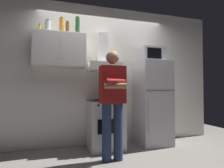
% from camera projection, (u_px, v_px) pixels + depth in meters
% --- Properties ---
extents(ground_plane, '(7.00, 7.00, 0.00)m').
position_uv_depth(ground_plane, '(112.00, 153.00, 3.22)').
color(ground_plane, slate).
extents(back_wall_tiled, '(4.80, 0.10, 2.70)m').
position_uv_depth(back_wall_tiled, '(103.00, 75.00, 3.83)').
color(back_wall_tiled, silver).
rests_on(back_wall_tiled, ground_plane).
extents(upper_cabinet, '(0.90, 0.37, 0.60)m').
position_uv_depth(upper_cabinet, '(60.00, 50.00, 3.38)').
color(upper_cabinet, silver).
extents(stove_oven, '(0.60, 0.62, 0.87)m').
position_uv_depth(stove_oven, '(105.00, 124.00, 3.45)').
color(stove_oven, silver).
rests_on(stove_oven, ground_plane).
extents(range_hood, '(0.60, 0.44, 0.75)m').
position_uv_depth(range_hood, '(104.00, 61.00, 3.61)').
color(range_hood, white).
extents(refrigerator, '(0.60, 0.62, 1.60)m').
position_uv_depth(refrigerator, '(152.00, 103.00, 3.74)').
color(refrigerator, silver).
rests_on(refrigerator, ground_plane).
extents(microwave, '(0.48, 0.37, 0.28)m').
position_uv_depth(microwave, '(152.00, 55.00, 3.79)').
color(microwave, '#B7BABF').
rests_on(microwave, refrigerator).
extents(person_standing, '(0.38, 0.33, 1.64)m').
position_uv_depth(person_standing, '(113.00, 100.00, 2.87)').
color(person_standing, navy).
rests_on(person_standing, ground_plane).
extents(bottle_beer_brown, '(0.06, 0.06, 0.25)m').
position_uv_depth(bottle_beer_brown, '(67.00, 28.00, 3.47)').
color(bottle_beer_brown, brown).
rests_on(bottle_beer_brown, upper_cabinet).
extents(bottle_spice_jar, '(0.06, 0.06, 0.14)m').
position_uv_depth(bottle_spice_jar, '(40.00, 28.00, 3.32)').
color(bottle_spice_jar, gold).
rests_on(bottle_spice_jar, upper_cabinet).
extents(bottle_wine_green, '(0.08, 0.08, 0.32)m').
position_uv_depth(bottle_wine_green, '(78.00, 26.00, 3.45)').
color(bottle_wine_green, '#19471E').
rests_on(bottle_wine_green, upper_cabinet).
extents(bottle_liquor_amber, '(0.08, 0.08, 0.29)m').
position_uv_depth(bottle_liquor_amber, '(62.00, 26.00, 3.41)').
color(bottle_liquor_amber, '#B7721E').
rests_on(bottle_liquor_amber, upper_cabinet).
extents(bottle_canister_steel, '(0.10, 0.10, 0.24)m').
position_uv_depth(bottle_canister_steel, '(48.00, 27.00, 3.37)').
color(bottle_canister_steel, '#B2B5BA').
rests_on(bottle_canister_steel, upper_cabinet).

